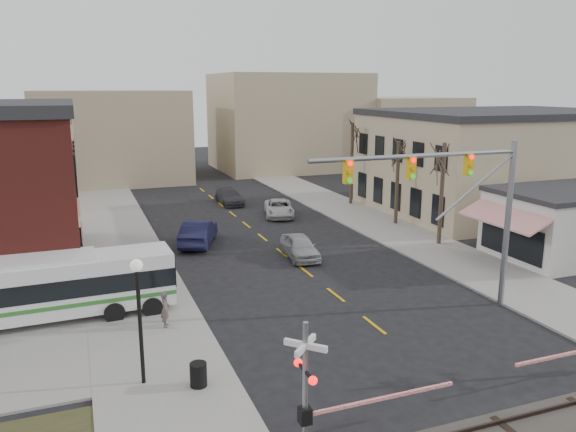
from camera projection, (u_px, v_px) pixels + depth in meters
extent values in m
plane|color=black|center=(398.00, 344.00, 23.20)|extent=(160.00, 160.00, 0.00)
cube|color=gray|center=(121.00, 242.00, 38.14)|extent=(5.00, 60.00, 0.12)
cube|color=gray|center=(368.00, 220.00, 44.69)|extent=(5.00, 60.00, 0.12)
cube|color=#2D231E|center=(501.00, 422.00, 17.63)|extent=(160.00, 0.08, 0.14)
cube|color=tan|center=(78.00, 194.00, 32.70)|extent=(0.10, 15.00, 0.50)
cube|color=tan|center=(72.00, 123.00, 31.78)|extent=(0.10, 15.00, 0.70)
cube|color=black|center=(81.00, 235.00, 33.26)|extent=(0.08, 13.00, 2.60)
cube|color=tan|center=(498.00, 163.00, 48.11)|extent=(20.00, 15.00, 8.00)
cube|color=#262628|center=(503.00, 113.00, 47.15)|extent=(20.30, 15.30, 0.50)
cube|color=beige|center=(564.00, 226.00, 34.64)|extent=(8.00, 6.00, 4.00)
cube|color=#262628|center=(568.00, 192.00, 34.16)|extent=(8.20, 6.20, 0.30)
cube|color=#B41C16|center=(503.00, 216.00, 32.76)|extent=(1.68, 6.00, 0.87)
cylinder|color=#382B21|center=(442.00, 194.00, 36.97)|extent=(0.28, 0.28, 6.75)
cylinder|color=#382B21|center=(397.00, 183.00, 42.59)|extent=(0.28, 0.28, 6.30)
cylinder|color=#382B21|center=(352.00, 164.00, 49.85)|extent=(0.28, 0.28, 7.20)
cube|color=silver|center=(44.00, 287.00, 25.00)|extent=(11.29, 2.80, 2.45)
cube|color=black|center=(44.00, 284.00, 24.97)|extent=(11.34, 2.84, 0.84)
cube|color=#297025|center=(46.00, 300.00, 25.13)|extent=(11.34, 2.84, 0.19)
cylinder|color=black|center=(47.00, 312.00, 25.27)|extent=(1.01, 2.46, 0.94)
cylinder|color=gray|center=(507.00, 225.00, 26.60)|extent=(0.28, 0.28, 8.00)
cylinder|color=gray|center=(419.00, 156.00, 24.04)|extent=(10.29, 0.20, 0.20)
cube|color=gold|center=(469.00, 165.00, 25.06)|extent=(0.35, 0.30, 1.00)
cube|color=gold|center=(411.00, 168.00, 24.03)|extent=(0.35, 0.30, 1.00)
cube|color=gold|center=(348.00, 171.00, 22.99)|extent=(0.35, 0.30, 1.00)
cylinder|color=gray|center=(305.00, 387.00, 16.05)|extent=(0.16, 0.16, 4.00)
cube|color=silver|center=(305.00, 345.00, 15.75)|extent=(1.00, 1.00, 0.18)
cube|color=silver|center=(305.00, 345.00, 15.75)|extent=(1.00, 1.00, 0.18)
sphere|color=#FF0C0C|center=(313.00, 381.00, 15.43)|extent=(0.26, 0.26, 0.26)
sphere|color=#FF0C0C|center=(298.00, 363.00, 16.44)|extent=(0.26, 0.26, 0.26)
cube|color=black|center=(305.00, 415.00, 16.25)|extent=(0.35, 0.35, 0.50)
cube|color=#FF0C0C|center=(383.00, 398.00, 17.15)|extent=(5.00, 0.10, 0.10)
cube|color=#FF0C0C|center=(571.00, 353.00, 20.04)|extent=(5.00, 0.10, 0.10)
cylinder|color=black|center=(140.00, 327.00, 19.49)|extent=(0.14, 0.14, 4.22)
sphere|color=silver|center=(136.00, 265.00, 18.98)|extent=(0.44, 0.44, 0.44)
cylinder|color=black|center=(198.00, 375.00, 19.66)|extent=(0.60, 0.60, 0.86)
imported|color=#999A9E|center=(300.00, 246.00, 34.78)|extent=(2.06, 4.38, 1.45)
imported|color=#18193C|center=(198.00, 232.00, 37.69)|extent=(3.61, 5.39, 1.68)
imported|color=#B6B6B6|center=(279.00, 208.00, 46.02)|extent=(3.44, 5.24, 1.34)
imported|color=#38383C|center=(229.00, 197.00, 50.87)|extent=(1.93, 4.62, 1.33)
imported|color=#5E4E4B|center=(165.00, 309.00, 24.47)|extent=(0.52, 0.67, 1.61)
imported|color=#374260|center=(120.00, 296.00, 25.57)|extent=(1.18, 1.18, 1.93)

